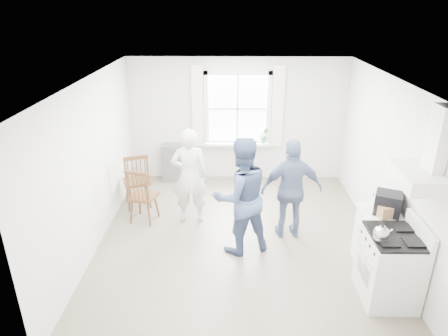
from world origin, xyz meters
TOP-DOWN VIEW (x-y plane):
  - room_shell at (0.00, 0.00)m, footprint 4.62×5.12m
  - window_assembly at (0.00, 2.45)m, footprint 1.88×0.24m
  - range_hood at (2.07, -1.35)m, footprint 0.45×0.76m
  - shelf_unit at (-1.40, 2.33)m, footprint 0.40×0.30m
  - gas_stove at (1.91, -1.35)m, footprint 0.68×0.76m
  - kettle at (1.68, -1.46)m, footprint 0.19×0.19m
  - low_cabinet at (1.98, -0.65)m, footprint 0.50×0.55m
  - stereo_stack at (2.03, -0.71)m, footprint 0.44×0.42m
  - cardboard_box at (1.99, -0.80)m, footprint 0.30×0.25m
  - windsor_chair_a at (-1.86, 1.04)m, footprint 0.59×0.58m
  - windsor_chair_b at (-1.69, 0.48)m, footprint 0.53×0.52m
  - person_left at (-0.84, 0.60)m, footprint 0.66×0.66m
  - person_mid at (0.01, -0.28)m, footprint 1.16×1.16m
  - person_right at (0.84, 0.14)m, footprint 1.07×1.07m
  - potted_plant at (0.56, 2.36)m, footprint 0.21×0.21m

SIDE VIEW (x-z plane):
  - shelf_unit at x=-1.40m, z-range 0.00..0.80m
  - low_cabinet at x=1.98m, z-range 0.00..0.90m
  - gas_stove at x=1.91m, z-range -0.08..1.04m
  - windsor_chair_b at x=-1.69m, z-range 0.11..1.14m
  - windsor_chair_a at x=-1.86m, z-range 0.12..1.21m
  - person_right at x=0.84m, z-range 0.00..1.68m
  - person_left at x=-0.84m, z-range 0.00..1.71m
  - person_mid at x=0.01m, z-range 0.00..1.85m
  - cardboard_box at x=1.99m, z-range 0.90..1.07m
  - potted_plant at x=0.56m, z-range 0.85..1.18m
  - kettle at x=1.68m, z-range 0.91..1.18m
  - stereo_stack at x=2.03m, z-range 0.90..1.21m
  - room_shell at x=0.00m, z-range -0.02..2.62m
  - window_assembly at x=0.00m, z-range 0.61..2.31m
  - range_hood at x=2.07m, z-range 1.43..2.37m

